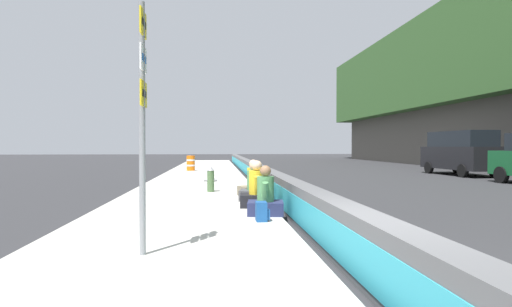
% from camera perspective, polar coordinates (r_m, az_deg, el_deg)
% --- Properties ---
extents(ground_plane, '(160.00, 160.00, 0.00)m').
position_cam_1_polar(ground_plane, '(5.37, 16.01, -17.41)').
color(ground_plane, '#2B2B2D').
rests_on(ground_plane, ground).
extents(sidewalk_strip, '(80.00, 4.40, 0.14)m').
position_cam_1_polar(sidewalk_strip, '(5.06, -14.69, -17.73)').
color(sidewalk_strip, '#B5B2A8').
rests_on(sidewalk_strip, ground_plane).
extents(jersey_barrier, '(76.00, 0.45, 0.85)m').
position_cam_1_polar(jersey_barrier, '(5.25, 16.00, -13.01)').
color(jersey_barrier, '#545456').
rests_on(jersey_barrier, ground_plane).
extents(route_sign_post, '(0.44, 0.09, 3.60)m').
position_cam_1_polar(route_sign_post, '(6.03, -15.66, 6.12)').
color(route_sign_post, gray).
rests_on(route_sign_post, sidewalk_strip).
extents(fire_hydrant, '(0.26, 0.46, 0.88)m').
position_cam_1_polar(fire_hydrant, '(13.91, -6.38, -3.52)').
color(fire_hydrant, '#47663D').
rests_on(fire_hydrant, sidewalk_strip).
extents(seated_person_foreground, '(0.78, 0.88, 1.12)m').
position_cam_1_polar(seated_person_foreground, '(9.26, 1.34, -6.44)').
color(seated_person_foreground, '#23284C').
rests_on(seated_person_foreground, sidewalk_strip).
extents(seated_person_middle, '(0.79, 0.91, 1.19)m').
position_cam_1_polar(seated_person_middle, '(10.48, 0.13, -5.44)').
color(seated_person_middle, black).
rests_on(seated_person_middle, sidewalk_strip).
extents(seated_person_rear, '(0.81, 0.90, 1.10)m').
position_cam_1_polar(seated_person_rear, '(11.67, -0.33, -4.91)').
color(seated_person_rear, '#424247').
rests_on(seated_person_rear, sidewalk_strip).
extents(seated_person_far, '(0.92, 0.99, 1.13)m').
position_cam_1_polar(seated_person_far, '(12.70, -0.39, -4.38)').
color(seated_person_far, '#706651').
rests_on(seated_person_far, sidewalk_strip).
extents(backpack, '(0.32, 0.28, 0.40)m').
position_cam_1_polar(backpack, '(8.50, 0.82, -8.17)').
color(backpack, navy).
rests_on(backpack, sidewalk_strip).
extents(construction_barrel, '(0.54, 0.54, 0.95)m').
position_cam_1_polar(construction_barrel, '(25.99, -9.16, -1.33)').
color(construction_barrel, orange).
rests_on(construction_barrel, sidewalk_strip).
extents(parked_car_fourth, '(5.17, 2.25, 2.56)m').
position_cam_1_polar(parked_car_fourth, '(26.40, 26.74, 0.20)').
color(parked_car_fourth, black).
rests_on(parked_car_fourth, ground_plane).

